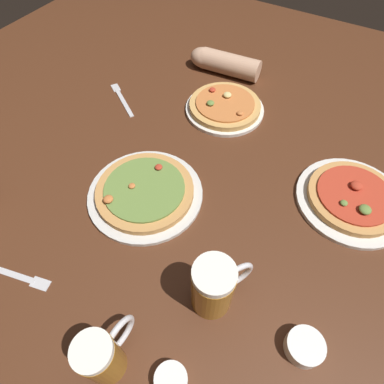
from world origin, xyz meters
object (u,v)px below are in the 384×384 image
at_px(fork_spare, 10,273).
at_px(diner_arm, 222,63).
at_px(pizza_plate_far, 225,107).
at_px(ramekin_sauce, 171,380).
at_px(ramekin_butter, 304,347).
at_px(beer_mug_dark, 214,286).
at_px(pizza_plate_near, 145,192).
at_px(beer_mug_amber, 102,356).
at_px(pizza_plate_side, 353,198).
at_px(fork_left, 122,98).

height_order(fork_spare, diner_arm, diner_arm).
distance_m(pizza_plate_far, ramekin_sauce, 0.82).
xyz_separation_m(ramekin_butter, fork_spare, (-0.64, -0.19, -0.01)).
xyz_separation_m(beer_mug_dark, fork_spare, (-0.44, -0.19, -0.07)).
bearing_deg(fork_spare, ramekin_sauce, 0.88).
xyz_separation_m(pizza_plate_near, ramekin_sauce, (0.30, -0.34, -0.00)).
height_order(pizza_plate_near, beer_mug_amber, beer_mug_amber).
bearing_deg(ramekin_butter, beer_mug_amber, -145.97).
relative_size(beer_mug_dark, beer_mug_amber, 1.06).
bearing_deg(ramekin_butter, pizza_plate_side, 90.89).
bearing_deg(beer_mug_dark, ramekin_butter, 0.65).
bearing_deg(ramekin_sauce, pizza_plate_near, 131.49).
xyz_separation_m(pizza_plate_near, fork_left, (-0.32, 0.30, -0.01)).
xyz_separation_m(pizza_plate_near, beer_mug_amber, (0.18, -0.37, 0.06)).
height_order(beer_mug_dark, fork_left, beer_mug_dark).
bearing_deg(fork_left, pizza_plate_far, 20.57).
relative_size(beer_mug_dark, ramekin_sauce, 2.40).
relative_size(beer_mug_dark, ramekin_butter, 2.00).
height_order(beer_mug_dark, fork_spare, beer_mug_dark).
xyz_separation_m(pizza_plate_side, fork_left, (-0.81, 0.04, -0.01)).
bearing_deg(beer_mug_dark, ramekin_sauce, -87.84).
relative_size(pizza_plate_near, diner_arm, 1.15).
height_order(beer_mug_amber, fork_left, beer_mug_amber).
xyz_separation_m(ramekin_butter, diner_arm, (-0.59, 0.79, 0.02)).
relative_size(pizza_plate_near, beer_mug_amber, 2.15).
height_order(beer_mug_amber, ramekin_sauce, beer_mug_amber).
bearing_deg(fork_spare, fork_left, 104.90).
bearing_deg(ramekin_butter, fork_spare, -163.52).
xyz_separation_m(fork_spare, diner_arm, (0.05, 0.98, 0.04)).
bearing_deg(beer_mug_amber, diner_arm, 104.84).
height_order(pizza_plate_far, fork_left, pizza_plate_far).
relative_size(beer_mug_amber, fork_left, 0.82).
xyz_separation_m(pizza_plate_far, fork_left, (-0.34, -0.13, -0.01)).
bearing_deg(pizza_plate_near, pizza_plate_far, 86.66).
bearing_deg(fork_left, beer_mug_dark, -37.14).
distance_m(pizza_plate_near, fork_left, 0.44).
relative_size(ramekin_butter, fork_spare, 0.35).
height_order(pizza_plate_side, beer_mug_amber, beer_mug_amber).
bearing_deg(ramekin_sauce, diner_arm, 111.86).
height_order(ramekin_sauce, ramekin_butter, ramekin_butter).
height_order(pizza_plate_side, ramekin_sauce, pizza_plate_side).
bearing_deg(diner_arm, pizza_plate_side, -32.02).
height_order(pizza_plate_far, pizza_plate_side, pizza_plate_side).
distance_m(pizza_plate_near, beer_mug_dark, 0.34).
bearing_deg(pizza_plate_side, pizza_plate_far, 160.50).
bearing_deg(beer_mug_dark, diner_arm, 115.86).
bearing_deg(pizza_plate_far, diner_arm, 119.77).
bearing_deg(fork_left, ramekin_butter, -29.35).
relative_size(ramekin_sauce, ramekin_butter, 0.83).
height_order(pizza_plate_side, beer_mug_dark, beer_mug_dark).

